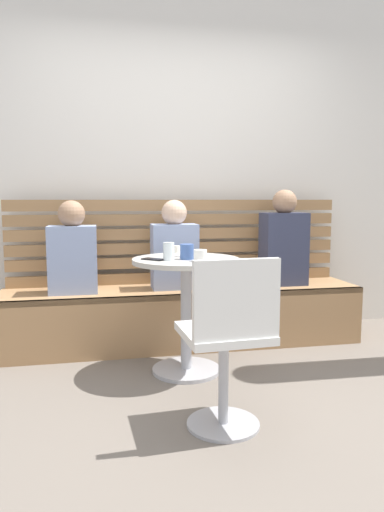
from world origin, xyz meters
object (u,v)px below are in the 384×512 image
(cafe_table, at_px, (186,293))
(cup_mug_blue, at_px, (187,252))
(person_child_left, at_px, (73,252))
(person_child_middle, at_px, (174,249))
(cup_water_clear, at_px, (169,251))
(plate_small, at_px, (185,255))
(phone_on_table, at_px, (153,259))
(white_chair, at_px, (228,338))
(cup_ceramic_white, at_px, (200,255))
(cup_espresso_small, at_px, (176,250))
(booth_bench, at_px, (184,316))
(person_adult, at_px, (284,242))

(cafe_table, xyz_separation_m, cup_mug_blue, (-0.00, -0.05, 0.27))
(person_child_left, height_order, person_child_middle, person_child_middle)
(cup_water_clear, relative_size, plate_small, 0.65)
(plate_small, relative_size, phone_on_table, 1.21)
(cafe_table, relative_size, plate_small, 4.35)
(white_chair, bearing_deg, plate_small, 91.90)
(cup_ceramic_white, bearing_deg, person_child_left, 137.88)
(cup_espresso_small, bearing_deg, cup_ceramic_white, -79.47)
(booth_bench, height_order, phone_on_table, phone_on_table)
(white_chair, distance_m, person_child_left, 1.59)
(person_adult, bearing_deg, cup_ceramic_white, -139.21)
(plate_small, bearing_deg, cup_espresso_small, 103.56)
(cup_mug_blue, xyz_separation_m, plate_small, (0.02, 0.17, -0.04))
(person_child_left, bearing_deg, cup_mug_blue, -40.09)
(cup_ceramic_white, distance_m, plate_small, 0.28)
(person_child_middle, height_order, cup_espresso_small, person_child_middle)
(plate_small, bearing_deg, person_adult, 26.79)
(plate_small, bearing_deg, booth_bench, 80.44)
(person_adult, height_order, cup_espresso_small, person_adult)
(cup_ceramic_white, height_order, phone_on_table, cup_ceramic_white)
(white_chair, bearing_deg, booth_bench, 88.20)
(cup_mug_blue, bearing_deg, cup_ceramic_white, -58.33)
(person_adult, distance_m, plate_small, 0.98)
(person_child_left, distance_m, person_child_middle, 0.74)
(person_child_middle, bearing_deg, cup_espresso_small, -97.21)
(white_chair, height_order, cup_mug_blue, white_chair)
(person_adult, bearing_deg, white_chair, -121.41)
(white_chair, relative_size, phone_on_table, 6.07)
(phone_on_table, bearing_deg, person_child_middle, 23.59)
(cup_water_clear, height_order, cup_mug_blue, cup_water_clear)
(cup_ceramic_white, bearing_deg, cup_mug_blue, 121.67)
(person_child_left, bearing_deg, booth_bench, 1.07)
(person_child_left, relative_size, cup_ceramic_white, 8.29)
(booth_bench, bearing_deg, cup_espresso_small, -109.76)
(cafe_table, xyz_separation_m, plate_small, (0.02, 0.13, 0.23))
(person_child_middle, xyz_separation_m, cup_water_clear, (-0.14, -0.66, 0.06))
(booth_bench, xyz_separation_m, cup_water_clear, (-0.21, -0.64, 0.57))
(booth_bench, bearing_deg, phone_on_table, -116.58)
(person_adult, height_order, cup_water_clear, person_adult)
(cup_mug_blue, bearing_deg, cup_espresso_small, 92.72)
(cup_ceramic_white, bearing_deg, person_child_middle, 92.96)
(white_chair, xyz_separation_m, person_child_left, (-0.77, 1.37, 0.27))
(phone_on_table, bearing_deg, person_child_left, 85.25)
(cafe_table, height_order, white_chair, white_chair)
(person_adult, xyz_separation_m, person_child_left, (-1.61, -0.01, -0.04))
(cup_water_clear, bearing_deg, plate_small, 55.76)
(plate_small, height_order, phone_on_table, plate_small)
(booth_bench, relative_size, white_chair, 3.18)
(cup_espresso_small, height_order, phone_on_table, cup_espresso_small)
(cup_ceramic_white, bearing_deg, booth_bench, 87.51)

